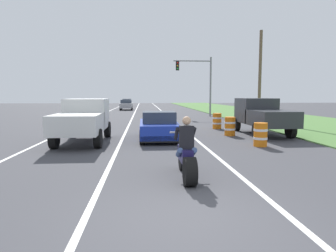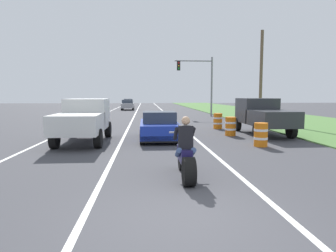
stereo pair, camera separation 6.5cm
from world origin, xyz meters
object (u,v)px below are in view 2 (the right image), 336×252
object	(u,v)px
pickup_truck_right_shoulder_dark_grey	(263,114)
distant_car_far_ahead	(128,105)
sports_car_blue	(159,126)
construction_barrel_mid	(231,126)
construction_barrel_nearest	(261,135)
construction_barrel_far	(218,121)
pickup_truck_left_lane_white	(84,118)
distant_car_further_ahead	(128,103)
traffic_light_mast_near	(201,78)
motorcycle_with_rider	(186,156)

from	to	relation	value
pickup_truck_right_shoulder_dark_grey	distant_car_far_ahead	bearing A→B (deg)	107.24
sports_car_blue	construction_barrel_mid	world-z (taller)	sports_car_blue
construction_barrel_nearest	construction_barrel_mid	bearing A→B (deg)	94.95
sports_car_blue	construction_barrel_far	xyz separation A→B (m)	(4.00, 4.37, -0.13)
sports_car_blue	construction_barrel_nearest	xyz separation A→B (m)	(4.17, -2.46, -0.13)
construction_barrel_far	construction_barrel_nearest	bearing A→B (deg)	-88.58
pickup_truck_left_lane_white	distant_car_further_ahead	bearing A→B (deg)	90.37
traffic_light_mast_near	construction_barrel_mid	world-z (taller)	traffic_light_mast_near
pickup_truck_left_lane_white	construction_barrel_nearest	bearing A→B (deg)	-12.75
distant_car_far_ahead	sports_car_blue	bearing A→B (deg)	-83.97
construction_barrel_mid	construction_barrel_far	xyz separation A→B (m)	(0.13, 3.36, 0.00)
sports_car_blue	construction_barrel_far	world-z (taller)	sports_car_blue
distant_car_far_ahead	distant_car_further_ahead	bearing A→B (deg)	92.52
pickup_truck_left_lane_white	construction_barrel_mid	world-z (taller)	pickup_truck_left_lane_white
traffic_light_mast_near	construction_barrel_far	size ratio (longest dim) A/B	6.00
pickup_truck_right_shoulder_dark_grey	construction_barrel_far	world-z (taller)	pickup_truck_right_shoulder_dark_grey
sports_car_blue	pickup_truck_left_lane_white	world-z (taller)	pickup_truck_left_lane_white
pickup_truck_right_shoulder_dark_grey	construction_barrel_far	distance (m)	3.49
sports_car_blue	pickup_truck_left_lane_white	xyz separation A→B (m)	(-3.47, -0.73, 0.48)
sports_car_blue	pickup_truck_left_lane_white	bearing A→B (deg)	-168.14
motorcycle_with_rider	construction_barrel_nearest	size ratio (longest dim) A/B	2.21
sports_car_blue	construction_barrel_far	bearing A→B (deg)	47.48
construction_barrel_far	distant_car_far_ahead	size ratio (longest dim) A/B	0.25
pickup_truck_left_lane_white	pickup_truck_right_shoulder_dark_grey	xyz separation A→B (m)	(9.25, 2.15, 0.00)
pickup_truck_right_shoulder_dark_grey	distant_car_far_ahead	xyz separation A→B (m)	(-9.00, 29.00, -0.33)
traffic_light_mast_near	construction_barrel_nearest	bearing A→B (deg)	-92.52
pickup_truck_left_lane_white	construction_barrel_mid	xyz separation A→B (m)	(7.34, 1.74, -0.60)
construction_barrel_mid	distant_car_far_ahead	world-z (taller)	distant_car_far_ahead
motorcycle_with_rider	construction_barrel_nearest	world-z (taller)	motorcycle_with_rider
motorcycle_with_rider	construction_barrel_far	world-z (taller)	motorcycle_with_rider
sports_car_blue	pickup_truck_right_shoulder_dark_grey	bearing A→B (deg)	13.85
sports_car_blue	pickup_truck_right_shoulder_dark_grey	world-z (taller)	pickup_truck_right_shoulder_dark_grey
pickup_truck_right_shoulder_dark_grey	traffic_light_mast_near	size ratio (longest dim) A/B	0.80
pickup_truck_left_lane_white	motorcycle_with_rider	bearing A→B (deg)	-59.39
motorcycle_with_rider	construction_barrel_far	bearing A→B (deg)	72.37
pickup_truck_left_lane_white	construction_barrel_far	size ratio (longest dim) A/B	4.80
sports_car_blue	construction_barrel_nearest	bearing A→B (deg)	-30.50
motorcycle_with_rider	traffic_light_mast_near	bearing A→B (deg)	78.59
pickup_truck_right_shoulder_dark_grey	construction_barrel_nearest	distance (m)	4.25
construction_barrel_nearest	distant_car_further_ahead	bearing A→B (deg)	99.96
sports_car_blue	construction_barrel_mid	bearing A→B (deg)	14.61
construction_barrel_nearest	motorcycle_with_rider	bearing A→B (deg)	-129.17
motorcycle_with_rider	construction_barrel_mid	world-z (taller)	motorcycle_with_rider
construction_barrel_mid	distant_car_further_ahead	xyz separation A→B (m)	(-7.62, 41.65, 0.27)
traffic_light_mast_near	sports_car_blue	bearing A→B (deg)	-107.46
traffic_light_mast_near	construction_barrel_far	distance (m)	12.01
sports_car_blue	traffic_light_mast_near	xyz separation A→B (m)	(4.98, 15.83, 3.32)
construction_barrel_mid	distant_car_far_ahead	bearing A→B (deg)	103.54
pickup_truck_right_shoulder_dark_grey	construction_barrel_nearest	xyz separation A→B (m)	(-1.61, -3.88, -0.60)
motorcycle_with_rider	pickup_truck_left_lane_white	xyz separation A→B (m)	(-3.81, 6.44, 0.51)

